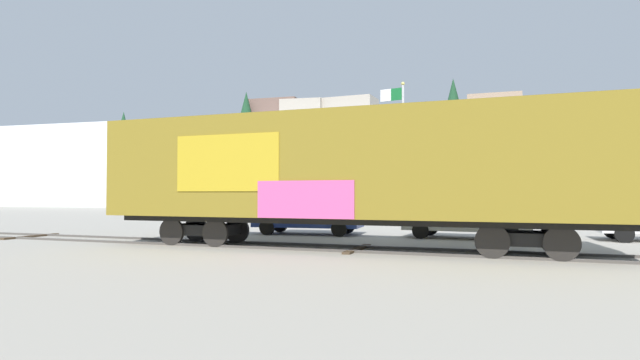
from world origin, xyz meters
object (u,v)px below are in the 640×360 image
flagpole (400,139)px  parked_car_silver (466,218)px  freight_car (347,168)px  parked_car_blue (306,213)px

flagpole → parked_car_silver: (3.08, -4.32, -3.66)m
flagpole → freight_car: bearing=-92.9°
freight_car → parked_car_silver: bearing=55.5°
parked_car_silver → flagpole: bearing=125.5°
parked_car_blue → parked_car_silver: size_ratio=0.92×
freight_car → parked_car_blue: (-3.05, 5.39, -1.63)m
flagpole → parked_car_blue: (-3.54, -4.11, -3.55)m
freight_car → parked_car_silver: size_ratio=3.26×
parked_car_blue → parked_car_silver: (6.62, -0.21, -0.11)m
freight_car → flagpole: flagpole is taller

